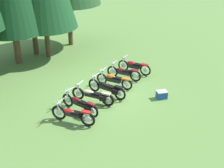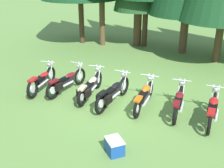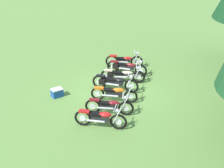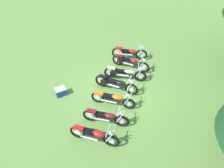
{
  "view_description": "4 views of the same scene",
  "coord_description": "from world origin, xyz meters",
  "views": [
    {
      "loc": [
        -12.82,
        -7.72,
        7.88
      ],
      "look_at": [
        0.34,
        -0.21,
        0.5
      ],
      "focal_mm": 50.24,
      "sensor_mm": 36.0,
      "label": 1
    },
    {
      "loc": [
        3.49,
        -8.61,
        4.68
      ],
      "look_at": [
        -0.1,
        -0.28,
        0.83
      ],
      "focal_mm": 45.61,
      "sensor_mm": 36.0,
      "label": 2
    },
    {
      "loc": [
        14.03,
        2.52,
        7.46
      ],
      "look_at": [
        0.66,
        -0.13,
        0.74
      ],
      "focal_mm": 51.11,
      "sensor_mm": 36.0,
      "label": 3
    },
    {
      "loc": [
        8.5,
        2.29,
        8.37
      ],
      "look_at": [
        0.14,
        -0.28,
        0.62
      ],
      "focal_mm": 36.6,
      "sensor_mm": 36.0,
      "label": 4
    }
  ],
  "objects": [
    {
      "name": "motorcycle_4",
      "position": [
        0.99,
        0.05,
        0.45
      ],
      "size": [
        0.68,
        2.25,
        0.98
      ],
      "rotation": [
        0.0,
        0.0,
        1.59
      ],
      "color": "black",
      "rests_on": "ground_plane"
    },
    {
      "name": "motorcycle_2",
      "position": [
        -1.13,
        0.04,
        0.43
      ],
      "size": [
        0.71,
        2.39,
        1.0
      ],
      "rotation": [
        0.0,
        0.0,
        1.68
      ],
      "color": "black",
      "rests_on": "ground_plane"
    },
    {
      "name": "motorcycle_6",
      "position": [
        3.27,
        -0.09,
        0.47
      ],
      "size": [
        0.62,
        2.22,
        1.01
      ],
      "rotation": [
        0.0,
        0.0,
        1.58
      ],
      "color": "black",
      "rests_on": "ground_plane"
    },
    {
      "name": "motorcycle_5",
      "position": [
        2.17,
        0.06,
        0.44
      ],
      "size": [
        0.63,
        2.17,
        1.0
      ],
      "rotation": [
        0.0,
        0.0,
        1.65
      ],
      "color": "black",
      "rests_on": "ground_plane"
    },
    {
      "name": "motorcycle_1",
      "position": [
        -2.2,
        0.09,
        0.45
      ],
      "size": [
        0.72,
        2.33,
        1.01
      ],
      "rotation": [
        0.0,
        0.0,
        1.43
      ],
      "color": "black",
      "rests_on": "ground_plane"
    },
    {
      "name": "picnic_cooler",
      "position": [
        1.06,
        -2.79,
        0.21
      ],
      "size": [
        0.67,
        0.66,
        0.42
      ],
      "color": "#19479E",
      "rests_on": "ground_plane"
    },
    {
      "name": "motorcycle_0",
      "position": [
        -3.16,
        -0.15,
        0.45
      ],
      "size": [
        0.64,
        2.21,
        1.02
      ],
      "rotation": [
        0.0,
        0.0,
        1.71
      ],
      "color": "black",
      "rests_on": "ground_plane"
    },
    {
      "name": "ground_plane",
      "position": [
        0.0,
        0.0,
        0.0
      ],
      "size": [
        80.0,
        80.0,
        0.0
      ],
      "primitive_type": "plane",
      "color": "#608C42"
    },
    {
      "name": "motorcycle_3",
      "position": [
        -0.11,
        -0.17,
        0.46
      ],
      "size": [
        0.71,
        2.42,
        1.02
      ],
      "rotation": [
        0.0,
        0.0,
        1.47
      ],
      "color": "black",
      "rests_on": "ground_plane"
    }
  ]
}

